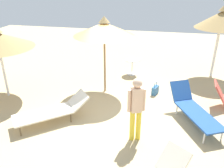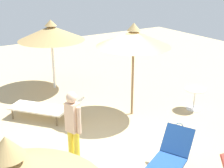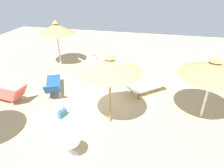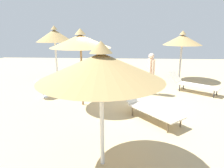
# 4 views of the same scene
# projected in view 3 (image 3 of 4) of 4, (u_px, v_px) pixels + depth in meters

# --- Properties ---
(ground) EXTENTS (24.00, 24.00, 0.10)m
(ground) POSITION_uv_depth(u_px,v_px,m) (100.00, 102.00, 8.54)
(ground) COLOR tan
(parasol_umbrella_far_right) EXTENTS (2.13, 2.13, 2.78)m
(parasol_umbrella_far_right) POSITION_uv_depth(u_px,v_px,m) (110.00, 65.00, 6.19)
(parasol_umbrella_far_right) COLOR olive
(parasol_umbrella_far_right) RESTS_ON ground
(parasol_umbrella_front) EXTENTS (2.05, 2.05, 2.70)m
(parasol_umbrella_front) POSITION_uv_depth(u_px,v_px,m) (56.00, 28.00, 11.00)
(parasol_umbrella_front) COLOR #B2B2B7
(parasol_umbrella_front) RESTS_ON ground
(parasol_umbrella_far_left) EXTENTS (2.36, 2.36, 2.52)m
(parasol_umbrella_far_left) POSITION_uv_depth(u_px,v_px,m) (214.00, 68.00, 6.62)
(parasol_umbrella_far_left) COLOR white
(parasol_umbrella_far_left) RESTS_ON ground
(lounge_chair_center) EXTENTS (0.87, 1.86, 0.84)m
(lounge_chair_center) POSITION_uv_depth(u_px,v_px,m) (10.00, 94.00, 8.38)
(lounge_chair_center) COLOR #CC4C3F
(lounge_chair_center) RESTS_ON ground
(lounge_chair_near_right) EXTENTS (1.92, 2.11, 0.72)m
(lounge_chair_near_right) POSITION_uv_depth(u_px,v_px,m) (144.00, 86.00, 8.93)
(lounge_chair_near_right) COLOR silver
(lounge_chair_near_right) RESTS_ON ground
(lounge_chair_back) EXTENTS (2.21, 1.52, 0.92)m
(lounge_chair_back) POSITION_uv_depth(u_px,v_px,m) (53.00, 85.00, 8.93)
(lounge_chair_back) COLOR #1E478C
(lounge_chair_back) RESTS_ON ground
(lounge_chair_edge) EXTENTS (2.08, 1.75, 0.82)m
(lounge_chair_edge) POSITION_uv_depth(u_px,v_px,m) (96.00, 62.00, 11.40)
(lounge_chair_edge) COLOR silver
(lounge_chair_edge) RESTS_ON ground
(person_standing_near_left) EXTENTS (0.30, 0.43, 1.78)m
(person_standing_near_left) POSITION_uv_depth(u_px,v_px,m) (93.00, 66.00, 9.37)
(person_standing_near_left) COLOR yellow
(person_standing_near_left) RESTS_ON ground
(handbag) EXTENTS (0.38, 0.26, 0.48)m
(handbag) POSITION_uv_depth(u_px,v_px,m) (62.00, 113.00, 7.51)
(handbag) COLOR #336699
(handbag) RESTS_ON ground
(side_table_round) EXTENTS (0.65, 0.65, 0.69)m
(side_table_round) POSITION_uv_depth(u_px,v_px,m) (70.00, 146.00, 5.68)
(side_table_round) COLOR silver
(side_table_round) RESTS_ON ground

